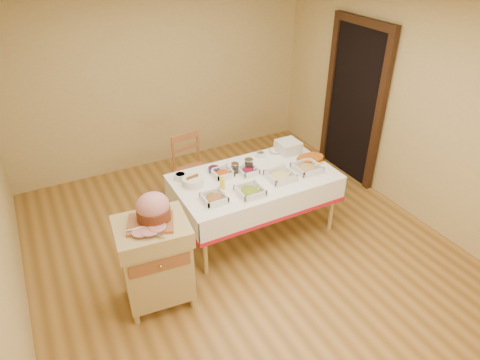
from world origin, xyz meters
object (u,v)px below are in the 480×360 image
object	(u,v)px
preserve_jar_right	(249,165)
plate_stack	(288,147)
dining_table	(255,188)
dining_chair	(192,169)
mustard_bottle	(222,183)
butcher_cart	(155,258)
brass_platter	(311,159)
preserve_jar_left	(235,168)
bread_basket	(193,181)
ham_on_board	(153,210)

from	to	relation	value
preserve_jar_right	plate_stack	distance (m)	0.66
dining_table	dining_chair	distance (m)	1.01
dining_chair	mustard_bottle	distance (m)	1.05
plate_stack	butcher_cart	bearing A→B (deg)	-157.20
butcher_cart	dining_chair	bearing A→B (deg)	56.18
dining_table	mustard_bottle	world-z (taller)	mustard_bottle
dining_table	brass_platter	world-z (taller)	brass_platter
dining_table	preserve_jar_left	bearing A→B (deg)	131.39
preserve_jar_left	plate_stack	distance (m)	0.83
bread_basket	mustard_bottle	bearing A→B (deg)	-42.78
preserve_jar_right	mustard_bottle	bearing A→B (deg)	-152.00
bread_basket	dining_table	bearing A→B (deg)	-13.18
butcher_cart	preserve_jar_left	xyz separation A→B (m)	(1.21, 0.71, 0.29)
ham_on_board	preserve_jar_left	xyz separation A→B (m)	(1.17, 0.68, -0.24)
plate_stack	ham_on_board	bearing A→B (deg)	-157.58
preserve_jar_left	preserve_jar_right	world-z (taller)	preserve_jar_right
butcher_cart	ham_on_board	xyz separation A→B (m)	(0.04, 0.03, 0.52)
ham_on_board	brass_platter	distance (m)	2.18
preserve_jar_left	mustard_bottle	size ratio (longest dim) A/B	0.71
preserve_jar_left	mustard_bottle	distance (m)	0.37
dining_table	preserve_jar_left	world-z (taller)	preserve_jar_left
mustard_bottle	plate_stack	xyz separation A→B (m)	(1.09, 0.39, -0.00)
butcher_cart	preserve_jar_right	distance (m)	1.58
dining_chair	ham_on_board	world-z (taller)	ham_on_board
ham_on_board	brass_platter	size ratio (longest dim) A/B	1.13
bread_basket	brass_platter	bearing A→B (deg)	-6.13
dining_table	preserve_jar_right	world-z (taller)	preserve_jar_right
dining_table	preserve_jar_right	distance (m)	0.28
brass_platter	plate_stack	bearing A→B (deg)	110.73
brass_platter	ham_on_board	bearing A→B (deg)	-166.58
preserve_jar_left	bread_basket	world-z (taller)	preserve_jar_left
butcher_cart	plate_stack	world-z (taller)	butcher_cart
brass_platter	butcher_cart	bearing A→B (deg)	-165.98
preserve_jar_left	mustard_bottle	world-z (taller)	mustard_bottle
preserve_jar_left	brass_platter	bearing A→B (deg)	-10.73
dining_chair	mustard_bottle	world-z (taller)	dining_chair
preserve_jar_left	plate_stack	world-z (taller)	plate_stack
ham_on_board	plate_stack	distance (m)	2.15
ham_on_board	plate_stack	xyz separation A→B (m)	(1.98, 0.82, -0.22)
dining_table	ham_on_board	xyz separation A→B (m)	(-1.32, -0.50, 0.45)
bread_basket	preserve_jar_left	bearing A→B (deg)	2.18
dining_chair	brass_platter	world-z (taller)	dining_chair
mustard_bottle	brass_platter	xyz separation A→B (m)	(1.21, 0.07, -0.05)
preserve_jar_left	preserve_jar_right	size ratio (longest dim) A/B	0.90
butcher_cart	brass_platter	xyz separation A→B (m)	(2.14, 0.54, 0.26)
preserve_jar_left	brass_platter	world-z (taller)	preserve_jar_left
dining_table	butcher_cart	world-z (taller)	butcher_cart
dining_table	mustard_bottle	bearing A→B (deg)	-171.11
ham_on_board	mustard_bottle	distance (m)	1.01
dining_chair	plate_stack	size ratio (longest dim) A/B	3.61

